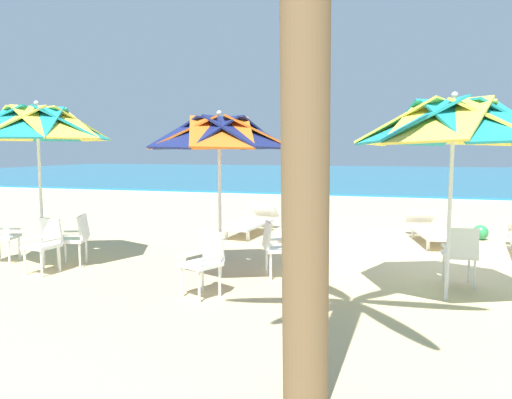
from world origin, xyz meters
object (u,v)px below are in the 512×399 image
at_px(beach_umbrella_0, 453,124).
at_px(plastic_chair_2, 276,245).
at_px(sun_lounger_2, 296,228).
at_px(plastic_chair_5, 45,242).
at_px(sun_lounger_1, 430,229).
at_px(plastic_chair_0, 460,252).
at_px(plastic_chair_1, 205,259).
at_px(beach_ball, 481,232).
at_px(beach_umbrella_2, 37,125).
at_px(sun_lounger_3, 252,222).
at_px(plastic_chair_4, 76,237).
at_px(beach_umbrella_1, 219,135).

height_order(beach_umbrella_0, plastic_chair_2, beach_umbrella_0).
xyz_separation_m(plastic_chair_2, sun_lounger_2, (-0.25, 2.95, -0.22)).
xyz_separation_m(plastic_chair_5, sun_lounger_1, (6.11, 4.29, -0.22)).
relative_size(plastic_chair_0, plastic_chair_5, 1.00).
bearing_deg(plastic_chair_0, plastic_chair_1, -157.30).
height_order(plastic_chair_5, beach_ball, plastic_chair_5).
height_order(plastic_chair_0, beach_umbrella_2, beach_umbrella_2).
distance_m(plastic_chair_5, sun_lounger_1, 7.47).
relative_size(plastic_chair_5, sun_lounger_3, 0.39).
bearing_deg(plastic_chair_4, beach_umbrella_1, -0.78).
distance_m(beach_umbrella_0, beach_ball, 5.25).
relative_size(beach_umbrella_0, plastic_chair_5, 3.09).
distance_m(plastic_chair_1, sun_lounger_3, 4.75).
bearing_deg(sun_lounger_3, beach_umbrella_1, -80.97).
height_order(beach_umbrella_2, plastic_chair_4, beach_umbrella_2).
bearing_deg(plastic_chair_5, sun_lounger_1, 35.06).
bearing_deg(beach_umbrella_2, plastic_chair_0, 4.89).
xyz_separation_m(beach_umbrella_2, sun_lounger_1, (6.51, 3.87, -2.08)).
bearing_deg(beach_umbrella_1, sun_lounger_1, 48.72).
bearing_deg(beach_ball, plastic_chair_5, -145.80).
bearing_deg(sun_lounger_2, beach_umbrella_1, -100.05).
height_order(plastic_chair_0, beach_ball, plastic_chair_0).
height_order(plastic_chair_0, plastic_chair_4, same).
bearing_deg(beach_umbrella_0, plastic_chair_1, -167.94).
bearing_deg(plastic_chair_2, sun_lounger_2, 94.85).
relative_size(beach_umbrella_0, beach_ball, 8.21).
bearing_deg(beach_umbrella_2, sun_lounger_1, 30.75).
bearing_deg(sun_lounger_1, plastic_chair_2, -125.26).
xyz_separation_m(plastic_chair_2, beach_umbrella_2, (-3.99, -0.31, 1.86)).
xyz_separation_m(beach_umbrella_1, sun_lounger_3, (-0.60, 3.77, -1.90)).
bearing_deg(beach_ball, beach_umbrella_0, -104.54).
bearing_deg(beach_ball, beach_umbrella_2, -149.50).
distance_m(sun_lounger_2, beach_ball, 4.04).
bearing_deg(plastic_chair_1, sun_lounger_3, 98.66).
xyz_separation_m(plastic_chair_1, beach_ball, (4.30, 5.31, -0.33)).
distance_m(beach_umbrella_2, sun_lounger_3, 5.08).
xyz_separation_m(beach_umbrella_0, plastic_chair_0, (0.26, 0.74, -1.78)).
distance_m(beach_umbrella_1, plastic_chair_2, 1.88).
bearing_deg(beach_ball, sun_lounger_2, -162.51).
bearing_deg(beach_umbrella_0, beach_ball, 75.46).
bearing_deg(beach_umbrella_1, sun_lounger_2, 79.95).
relative_size(plastic_chair_2, plastic_chair_5, 1.00).
xyz_separation_m(beach_umbrella_0, plastic_chair_5, (-5.99, -0.24, -1.78)).
bearing_deg(plastic_chair_5, plastic_chair_2, 11.44).
xyz_separation_m(plastic_chair_2, sun_lounger_1, (2.52, 3.56, -0.22)).
distance_m(plastic_chair_2, plastic_chair_4, 3.42).
xyz_separation_m(plastic_chair_2, plastic_chair_5, (-3.60, -0.73, 0.00)).
relative_size(plastic_chair_0, sun_lounger_2, 0.39).
distance_m(beach_umbrella_0, sun_lounger_3, 5.89).
relative_size(plastic_chair_0, sun_lounger_1, 0.39).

